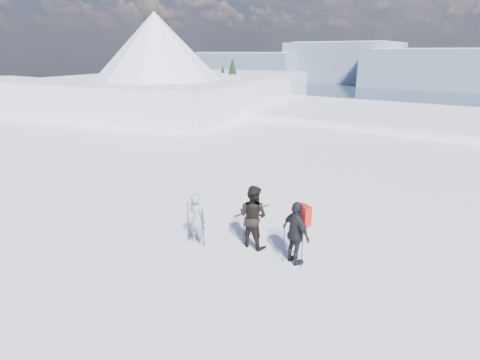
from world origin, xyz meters
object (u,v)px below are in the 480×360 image
Objects in this scene: skier_grey at (197,219)px; skier_dark at (253,216)px; skier_pack at (296,233)px; skis_loose at (254,211)px.

skier_dark is at bearing -150.21° from skier_grey.
skier_pack is (1.54, -0.20, -0.05)m from skier_dark.
skier_pack reaches higher than skis_loose.
skier_grey is 3.21m from skis_loose.
skier_dark is 1.55m from skier_pack.
skier_dark is at bearing 19.06° from skier_pack.
skier_dark reaches higher than skier_pack.
skier_dark is (1.53, 0.83, 0.16)m from skier_grey.
skis_loose is (0.17, 3.10, -0.82)m from skier_grey.
skier_pack is at bearing 175.28° from skier_dark.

